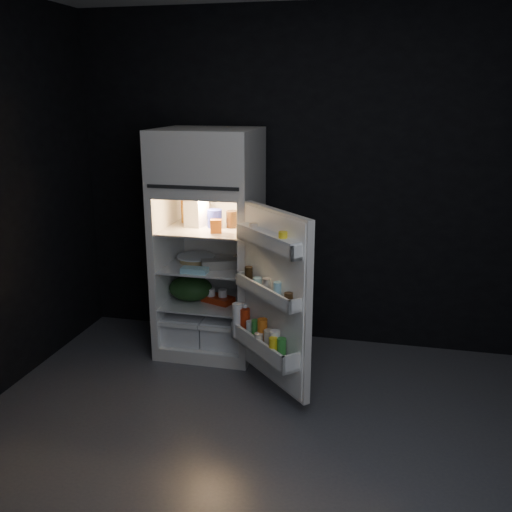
% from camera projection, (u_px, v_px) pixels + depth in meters
% --- Properties ---
extents(floor, '(4.00, 3.40, 0.00)m').
position_uv_depth(floor, '(274.00, 452.00, 3.35)').
color(floor, '#49494E').
rests_on(floor, ground).
extents(wall_back, '(4.00, 0.00, 2.70)m').
position_uv_depth(wall_back, '(317.00, 182.00, 4.57)').
color(wall_back, black).
rests_on(wall_back, ground).
extents(wall_front, '(4.00, 0.00, 2.70)m').
position_uv_depth(wall_front, '(142.00, 383.00, 1.39)').
color(wall_front, black).
rests_on(wall_front, ground).
extents(refrigerator, '(0.76, 0.71, 1.78)m').
position_uv_depth(refrigerator, '(210.00, 235.00, 4.50)').
color(refrigerator, silver).
rests_on(refrigerator, ground).
extents(fridge_door, '(0.64, 0.65, 1.22)m').
position_uv_depth(fridge_door, '(272.00, 302.00, 3.83)').
color(fridge_door, silver).
rests_on(fridge_door, ground).
extents(milk_jug, '(0.18, 0.18, 0.24)m').
position_uv_depth(milk_jug, '(196.00, 211.00, 4.45)').
color(milk_jug, white).
rests_on(milk_jug, refrigerator).
extents(mayo_jar, '(0.13, 0.13, 0.14)m').
position_uv_depth(mayo_jar, '(215.00, 218.00, 4.43)').
color(mayo_jar, '#1E28A6').
rests_on(mayo_jar, refrigerator).
extents(jam_jar, '(0.11, 0.11, 0.13)m').
position_uv_depth(jam_jar, '(232.00, 219.00, 4.43)').
color(jam_jar, black).
rests_on(jam_jar, refrigerator).
extents(amber_bottle, '(0.11, 0.11, 0.22)m').
position_uv_depth(amber_bottle, '(186.00, 209.00, 4.59)').
color(amber_bottle, '#BA721D').
rests_on(amber_bottle, refrigerator).
extents(small_carton, '(0.10, 0.08, 0.10)m').
position_uv_depth(small_carton, '(216.00, 226.00, 4.26)').
color(small_carton, '#C66017').
rests_on(small_carton, refrigerator).
extents(egg_carton, '(0.31, 0.21, 0.07)m').
position_uv_depth(egg_carton, '(220.00, 264.00, 4.40)').
color(egg_carton, gray).
rests_on(egg_carton, refrigerator).
extents(pie, '(0.32, 0.32, 0.04)m').
position_uv_depth(pie, '(196.00, 259.00, 4.59)').
color(pie, tan).
rests_on(pie, refrigerator).
extents(flat_package, '(0.20, 0.10, 0.04)m').
position_uv_depth(flat_package, '(195.00, 270.00, 4.30)').
color(flat_package, '#8EC9DB').
rests_on(flat_package, refrigerator).
extents(wrapped_pkg, '(0.15, 0.14, 0.05)m').
position_uv_depth(wrapped_pkg, '(243.00, 258.00, 4.61)').
color(wrapped_pkg, beige).
rests_on(wrapped_pkg, refrigerator).
extents(produce_bag, '(0.44, 0.42, 0.20)m').
position_uv_depth(produce_bag, '(191.00, 288.00, 4.58)').
color(produce_bag, '#193815').
rests_on(produce_bag, refrigerator).
extents(yogurt_tray, '(0.28, 0.22, 0.05)m').
position_uv_depth(yogurt_tray, '(218.00, 299.00, 4.54)').
color(yogurt_tray, '#A3290D').
rests_on(yogurt_tray, refrigerator).
extents(small_can_red, '(0.07, 0.07, 0.09)m').
position_uv_depth(small_can_red, '(240.00, 288.00, 4.74)').
color(small_can_red, '#A3290D').
rests_on(small_can_red, refrigerator).
extents(small_can_silver, '(0.08, 0.08, 0.09)m').
position_uv_depth(small_can_silver, '(240.00, 291.00, 4.67)').
color(small_can_silver, silver).
rests_on(small_can_silver, refrigerator).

